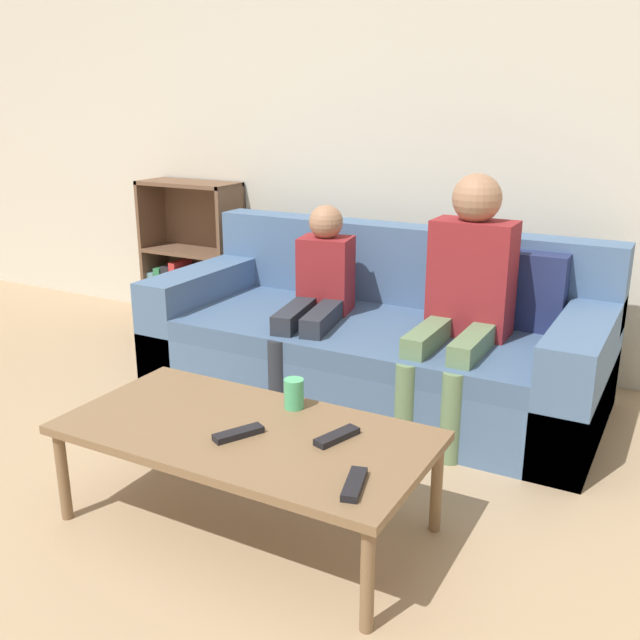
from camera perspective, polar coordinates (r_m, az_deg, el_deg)
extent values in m
plane|color=tan|center=(2.35, -20.76, -21.17)|extent=(22.00, 22.00, 0.00)
cube|color=beige|center=(4.03, 7.02, 15.49)|extent=(12.00, 0.06, 2.60)
cube|color=#4C6B93|center=(3.54, 4.06, -3.83)|extent=(2.18, 0.96, 0.29)
cube|color=#466288|center=(3.40, 3.50, -1.26)|extent=(1.74, 0.78, 0.10)
cube|color=#4C6B93|center=(3.76, 6.70, 4.46)|extent=(2.18, 0.18, 0.41)
cube|color=#4C6B93|center=(3.98, -8.81, 0.39)|extent=(0.22, 0.96, 0.55)
cube|color=#4C6B93|center=(3.25, 20.08, -4.47)|extent=(0.22, 0.96, 0.55)
cube|color=navy|center=(3.43, 16.14, 2.26)|extent=(0.36, 0.12, 0.36)
cube|color=brown|center=(4.88, -13.10, 5.53)|extent=(0.02, 0.28, 0.92)
cube|color=brown|center=(4.49, -7.02, 4.86)|extent=(0.02, 0.28, 0.92)
cube|color=brown|center=(4.78, -9.23, 5.51)|extent=(0.65, 0.02, 0.92)
cube|color=brown|center=(4.79, -9.90, -0.04)|extent=(0.65, 0.28, 0.02)
cube|color=brown|center=(4.67, -10.20, 5.44)|extent=(0.61, 0.28, 0.02)
cube|color=brown|center=(4.61, -10.48, 10.69)|extent=(0.65, 0.28, 0.02)
cube|color=#6699A8|center=(4.91, -12.62, 2.19)|extent=(0.06, 0.20, 0.30)
cube|color=#2D7A4C|center=(4.87, -12.09, 2.32)|extent=(0.05, 0.21, 0.34)
cube|color=#232328|center=(4.82, -11.56, 2.33)|extent=(0.06, 0.18, 0.36)
cube|color=red|center=(4.78, -10.99, 2.42)|extent=(0.05, 0.18, 0.39)
cube|color=#2D7A4C|center=(4.76, -10.49, 1.66)|extent=(0.04, 0.16, 0.27)
cube|color=#993D84|center=(4.71, -9.93, 1.97)|extent=(0.07, 0.17, 0.34)
cube|color=#33519E|center=(4.69, -9.26, 1.52)|extent=(0.04, 0.22, 0.27)
cube|color=red|center=(4.66, -8.77, 1.71)|extent=(0.05, 0.22, 0.32)
cylinder|color=brown|center=(2.69, -19.88, -11.62)|extent=(0.04, 0.04, 0.33)
cylinder|color=brown|center=(2.07, 3.81, -19.98)|extent=(0.04, 0.04, 0.33)
cylinder|color=brown|center=(3.03, -12.10, -7.51)|extent=(0.04, 0.04, 0.33)
cylinder|color=brown|center=(2.50, 9.31, -13.00)|extent=(0.04, 0.04, 0.33)
cube|color=brown|center=(2.43, -5.99, -8.95)|extent=(1.25, 0.63, 0.03)
cylinder|color=#66845B|center=(3.00, 6.83, -6.97)|extent=(0.09, 0.09, 0.39)
cylinder|color=#66845B|center=(2.94, 10.48, -7.67)|extent=(0.09, 0.09, 0.39)
cube|color=#66845B|center=(3.13, 8.70, -1.27)|extent=(0.10, 0.43, 0.09)
cube|color=#66845B|center=(3.07, 12.19, -1.83)|extent=(0.10, 0.43, 0.09)
cube|color=maroon|center=(3.27, 12.05, 3.29)|extent=(0.36, 0.20, 0.52)
sphere|color=#A87A5B|center=(3.21, 12.45, 9.48)|extent=(0.22, 0.22, 0.22)
cylinder|color=#282D38|center=(3.26, -3.38, -4.81)|extent=(0.11, 0.11, 0.39)
cylinder|color=#282D38|center=(3.21, -1.06, -5.10)|extent=(0.11, 0.11, 0.39)
cube|color=#282D38|center=(3.40, -1.93, 0.44)|extent=(0.18, 0.44, 0.09)
cube|color=#282D38|center=(3.36, 0.30, 0.23)|extent=(0.18, 0.44, 0.09)
cube|color=maroon|center=(3.57, 0.47, 3.67)|extent=(0.28, 0.24, 0.38)
sphere|color=#A87A5B|center=(3.52, 0.48, 7.84)|extent=(0.17, 0.17, 0.17)
cylinder|color=#4CB77A|center=(2.54, -2.10, -5.91)|extent=(0.07, 0.07, 0.11)
cube|color=black|center=(2.33, 1.37, -9.30)|extent=(0.10, 0.18, 0.02)
cube|color=black|center=(2.07, 2.76, -12.99)|extent=(0.09, 0.18, 0.02)
cube|color=black|center=(2.37, -6.54, -9.01)|extent=(0.12, 0.17, 0.02)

